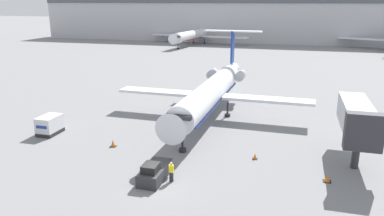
# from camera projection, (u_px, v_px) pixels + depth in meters

# --- Properties ---
(ground_plane) EXTENTS (600.00, 600.00, 0.00)m
(ground_plane) POSITION_uv_depth(u_px,v_px,m) (157.00, 184.00, 32.83)
(ground_plane) COLOR slate
(terminal_building) EXTENTS (180.00, 16.80, 15.67)m
(terminal_building) POSITION_uv_depth(u_px,v_px,m) (268.00, 21.00, 141.78)
(terminal_building) COLOR #B2B2B7
(terminal_building) RESTS_ON ground
(airplane_main) EXTENTS (26.93, 31.84, 10.70)m
(airplane_main) POSITION_uv_depth(u_px,v_px,m) (211.00, 91.00, 50.37)
(airplane_main) COLOR silver
(airplane_main) RESTS_ON ground
(pushback_tug) EXTENTS (1.90, 4.49, 1.85)m
(pushback_tug) POSITION_uv_depth(u_px,v_px,m) (155.00, 172.00, 33.56)
(pushback_tug) COLOR #2D2D33
(pushback_tug) RESTS_ON ground
(luggage_cart) EXTENTS (2.01, 3.07, 2.22)m
(luggage_cart) POSITION_uv_depth(u_px,v_px,m) (50.00, 125.00, 44.85)
(luggage_cart) COLOR #232326
(luggage_cart) RESTS_ON ground
(worker_near_tug) EXTENTS (0.40, 0.26, 1.87)m
(worker_near_tug) POSITION_uv_depth(u_px,v_px,m) (171.00, 171.00, 33.00)
(worker_near_tug) COLOR #232838
(worker_near_tug) RESTS_ON ground
(traffic_cone_left) EXTENTS (0.66, 0.66, 0.80)m
(traffic_cone_left) POSITION_uv_depth(u_px,v_px,m) (113.00, 143.00, 41.12)
(traffic_cone_left) COLOR black
(traffic_cone_left) RESTS_ON ground
(traffic_cone_right) EXTENTS (0.52, 0.52, 0.61)m
(traffic_cone_right) POSITION_uv_depth(u_px,v_px,m) (255.00, 156.00, 37.91)
(traffic_cone_right) COLOR black
(traffic_cone_right) RESTS_ON ground
(traffic_cone_mid) EXTENTS (0.70, 0.70, 0.62)m
(traffic_cone_mid) POSITION_uv_depth(u_px,v_px,m) (327.00, 179.00, 33.18)
(traffic_cone_mid) COLOR black
(traffic_cone_mid) RESTS_ON ground
(airplane_parked_far_right) EXTENTS (37.69, 40.06, 10.33)m
(airplane_parked_far_right) POSITION_uv_depth(u_px,v_px,m) (198.00, 34.00, 137.00)
(airplane_parked_far_right) COLOR silver
(airplane_parked_far_right) RESTS_ON ground
(jet_bridge) EXTENTS (3.20, 10.18, 6.19)m
(jet_bridge) POSITION_uv_depth(u_px,v_px,m) (357.00, 119.00, 36.40)
(jet_bridge) COLOR #2D2D33
(jet_bridge) RESTS_ON ground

